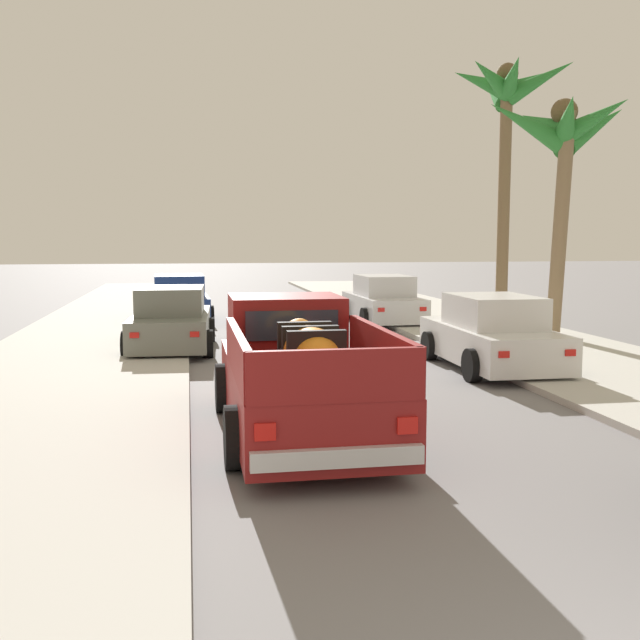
{
  "coord_description": "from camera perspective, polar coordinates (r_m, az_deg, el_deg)",
  "views": [
    {
      "loc": [
        -2.96,
        -2.23,
        2.69
      ],
      "look_at": [
        -0.59,
        11.07,
        1.2
      ],
      "focal_mm": 41.47,
      "sensor_mm": 36.0,
      "label": 1
    }
  ],
  "objects": [
    {
      "name": "sidewalk_right",
      "position": [
        16.67,
        19.88,
        -3.16
      ],
      "size": [
        4.7,
        60.0,
        0.12
      ],
      "primitive_type": "cube",
      "color": "beige",
      "rests_on": "ground"
    },
    {
      "name": "car_left_far",
      "position": [
        18.2,
        -11.39,
        -0.07
      ],
      "size": [
        2.18,
        4.33,
        1.54
      ],
      "color": "slate",
      "rests_on": "ground"
    },
    {
      "name": "car_right_near",
      "position": [
        15.64,
        13.11,
        -1.13
      ],
      "size": [
        2.06,
        4.28,
        1.54
      ],
      "color": "silver",
      "rests_on": "ground"
    },
    {
      "name": "curb_left",
      "position": [
        14.54,
        -15.61,
        -4.4
      ],
      "size": [
        0.16,
        60.0,
        0.1
      ],
      "primitive_type": "cube",
      "color": "silver",
      "rests_on": "ground"
    },
    {
      "name": "curb_right",
      "position": [
        16.23,
        16.98,
        -3.34
      ],
      "size": [
        0.16,
        60.0,
        0.1
      ],
      "primitive_type": "cube",
      "color": "silver",
      "rests_on": "ground"
    },
    {
      "name": "pickup_truck",
      "position": [
        10.31,
        -1.65,
        -4.18
      ],
      "size": [
        2.23,
        5.21,
        1.8
      ],
      "color": "maroon",
      "rests_on": "ground"
    },
    {
      "name": "palm_tree_left_fore",
      "position": [
        23.09,
        14.34,
        15.77
      ],
      "size": [
        3.26,
        3.46,
        7.83
      ],
      "color": "brown",
      "rests_on": "ground"
    },
    {
      "name": "car_right_mid",
      "position": [
        24.25,
        -10.8,
        1.5
      ],
      "size": [
        2.13,
        4.3,
        1.54
      ],
      "color": "navy",
      "rests_on": "ground"
    },
    {
      "name": "car_left_near",
      "position": [
        23.58,
        4.9,
        1.46
      ],
      "size": [
        2.05,
        4.27,
        1.54
      ],
      "color": "silver",
      "rests_on": "ground"
    },
    {
      "name": "palm_tree_right_mid",
      "position": [
        20.23,
        18.31,
        12.86
      ],
      "size": [
        3.91,
        3.23,
        6.25
      ],
      "color": "#846B4C",
      "rests_on": "ground"
    },
    {
      "name": "sidewalk_left",
      "position": [
        14.66,
        -19.31,
        -4.4
      ],
      "size": [
        4.7,
        60.0,
        0.12
      ],
      "primitive_type": "cube",
      "color": "beige",
      "rests_on": "ground"
    }
  ]
}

